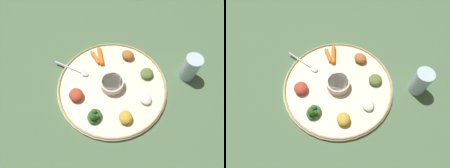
{
  "view_description": "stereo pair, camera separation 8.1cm",
  "coord_description": "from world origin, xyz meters",
  "views": [
    {
      "loc": [
        -0.35,
        -0.19,
        0.74
      ],
      "look_at": [
        0.0,
        0.0,
        0.03
      ],
      "focal_mm": 32.54,
      "sensor_mm": 36.0,
      "label": 1
    },
    {
      "loc": [
        -0.3,
        -0.25,
        0.74
      ],
      "look_at": [
        0.0,
        0.0,
        0.03
      ],
      "focal_mm": 32.54,
      "sensor_mm": 36.0,
      "label": 2
    }
  ],
  "objects": [
    {
      "name": "ground_plane",
      "position": [
        0.0,
        0.0,
        0.0
      ],
      "size": [
        2.4,
        2.4,
        0.0
      ],
      "primitive_type": "plane",
      "color": "#4C6B47"
    },
    {
      "name": "platter",
      "position": [
        0.0,
        0.0,
        0.01
      ],
      "size": [
        0.44,
        0.44,
        0.01
      ],
      "primitive_type": "cylinder",
      "color": "beige",
      "rests_on": "ground_plane"
    },
    {
      "name": "platter_rim",
      "position": [
        0.0,
        0.0,
        0.02
      ],
      "size": [
        0.44,
        0.44,
        0.01
      ],
      "primitive_type": "torus",
      "color": "tan",
      "rests_on": "platter"
    },
    {
      "name": "center_bowl",
      "position": [
        0.0,
        0.0,
        0.03
      ],
      "size": [
        0.09,
        0.09,
        0.04
      ],
      "color": "beige",
      "rests_on": "platter"
    },
    {
      "name": "spoon",
      "position": [
        -0.01,
        0.16,
        0.02
      ],
      "size": [
        0.03,
        0.16,
        0.01
      ],
      "color": "silver",
      "rests_on": "platter"
    },
    {
      "name": "greens_pile",
      "position": [
        -0.15,
        -0.01,
        0.03
      ],
      "size": [
        0.06,
        0.06,
        0.04
      ],
      "color": "#2D6628",
      "rests_on": "platter"
    },
    {
      "name": "carrot_near_spoon",
      "position": [
        0.11,
        0.11,
        0.02
      ],
      "size": [
        0.09,
        0.08,
        0.02
      ],
      "color": "orange",
      "rests_on": "platter"
    },
    {
      "name": "carrot_outer",
      "position": [
        0.09,
        0.13,
        0.02
      ],
      "size": [
        0.05,
        0.08,
        0.02
      ],
      "color": "orange",
      "rests_on": "platter"
    },
    {
      "name": "mound_berbere_red",
      "position": [
        -0.11,
        0.1,
        0.03
      ],
      "size": [
        0.08,
        0.08,
        0.03
      ],
      "primitive_type": "ellipsoid",
      "rotation": [
        0.0,
        0.0,
        1.06
      ],
      "color": "#B73D28",
      "rests_on": "platter"
    },
    {
      "name": "mound_collards",
      "position": [
        0.11,
        -0.1,
        0.03
      ],
      "size": [
        0.06,
        0.06,
        0.02
      ],
      "primitive_type": "ellipsoid",
      "rotation": [
        0.0,
        0.0,
        3.02
      ],
      "color": "#567033",
      "rests_on": "platter"
    },
    {
      "name": "mound_rice_white",
      "position": [
        0.01,
        -0.14,
        0.02
      ],
      "size": [
        0.07,
        0.07,
        0.02
      ],
      "primitive_type": "ellipsoid",
      "rotation": [
        0.0,
        0.0,
        0.9
      ],
      "color": "silver",
      "rests_on": "platter"
    },
    {
      "name": "mound_chickpea",
      "position": [
        0.16,
        0.01,
        0.03
      ],
      "size": [
        0.05,
        0.06,
        0.03
      ],
      "primitive_type": "ellipsoid",
      "rotation": [
        0.0,
        0.0,
        1.59
      ],
      "color": "#B2662D",
      "rests_on": "platter"
    },
    {
      "name": "mound_lentil_yellow",
      "position": [
        -0.1,
        -0.11,
        0.03
      ],
      "size": [
        0.07,
        0.07,
        0.03
      ],
      "primitive_type": "ellipsoid",
      "rotation": [
        0.0,
        0.0,
        0.77
      ],
      "color": "gold",
      "rests_on": "platter"
    },
    {
      "name": "drinking_glass",
      "position": [
        0.2,
        -0.25,
        0.05
      ],
      "size": [
        0.07,
        0.07,
        0.12
      ],
      "color": "silver",
      "rests_on": "ground_plane"
    }
  ]
}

